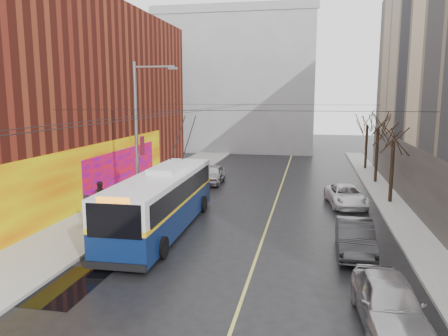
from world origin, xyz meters
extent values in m
plane|color=black|center=(0.00, 0.00, 0.00)|extent=(140.00, 140.00, 0.00)
cube|color=gray|center=(-8.00, 12.00, 0.07)|extent=(4.00, 60.00, 0.15)
cube|color=gray|center=(9.00, 12.00, 0.07)|extent=(2.00, 60.00, 0.15)
cube|color=#BFB74C|center=(1.50, 14.00, 0.00)|extent=(0.12, 50.00, 0.01)
cube|color=#5A1A12|center=(-16.00, 14.00, 7.00)|extent=(12.00, 36.00, 14.00)
cube|color=orange|center=(-9.96, 10.00, 2.00)|extent=(0.08, 28.00, 4.00)
cube|color=#77059A|center=(-9.92, 16.00, 1.60)|extent=(0.06, 12.00, 3.20)
cube|color=#4C4742|center=(9.97, 14.00, 2.00)|extent=(0.06, 36.00, 4.00)
cube|color=gray|center=(-6.00, 45.00, 9.00)|extent=(20.00, 12.00, 18.00)
cube|color=gray|center=(-6.00, 39.10, 17.50)|extent=(20.50, 0.40, 1.00)
cylinder|color=slate|center=(-6.30, 10.00, 4.50)|extent=(0.20, 0.20, 9.00)
cube|color=#5A0C1D|center=(-5.95, 10.00, 4.20)|extent=(0.04, 0.60, 1.10)
cylinder|color=slate|center=(-5.10, 10.00, 8.70)|extent=(2.40, 0.10, 0.10)
cube|color=slate|center=(-4.00, 10.00, 8.60)|extent=(0.50, 0.22, 0.12)
cylinder|color=black|center=(-3.80, 15.00, 6.20)|extent=(0.02, 60.00, 0.02)
cylinder|color=black|center=(-2.80, 15.00, 6.20)|extent=(0.02, 60.00, 0.02)
cylinder|color=black|center=(0.00, 6.00, 6.40)|extent=(18.00, 0.02, 0.02)
cylinder|color=black|center=(0.00, 22.00, 6.40)|extent=(18.00, 0.02, 0.02)
cylinder|color=black|center=(9.00, 16.00, 2.10)|extent=(0.24, 0.24, 4.20)
cylinder|color=black|center=(9.00, 23.00, 2.24)|extent=(0.24, 0.24, 4.48)
cylinder|color=black|center=(9.00, 30.00, 2.18)|extent=(0.24, 0.24, 4.37)
cube|color=black|center=(-5.03, 0.06, 0.00)|extent=(2.02, 3.67, 0.01)
ellipsoid|color=slate|center=(-3.91, 10.02, 6.80)|extent=(0.44, 0.20, 0.12)
ellipsoid|color=slate|center=(-0.78, 10.51, 7.60)|extent=(0.44, 0.20, 0.12)
ellipsoid|color=slate|center=(-3.62, 12.24, 5.65)|extent=(0.44, 0.20, 0.12)
cube|color=#081942|center=(-3.91, 7.46, 0.95)|extent=(2.85, 12.07, 1.50)
cube|color=silver|center=(-3.91, 7.46, 2.35)|extent=(2.85, 12.07, 1.30)
cube|color=yellow|center=(-3.91, 7.46, 1.70)|extent=(2.89, 12.11, 0.22)
cube|color=black|center=(-3.78, 1.44, 2.20)|extent=(2.30, 0.09, 1.40)
cube|color=black|center=(-4.03, 13.47, 2.20)|extent=(2.30, 0.09, 1.20)
cube|color=black|center=(-5.23, 7.43, 2.25)|extent=(0.26, 11.01, 1.00)
cube|color=black|center=(-2.58, 7.48, 2.25)|extent=(0.26, 11.01, 1.00)
cube|color=silver|center=(-3.93, 8.46, 3.15)|extent=(1.46, 3.03, 0.30)
cube|color=black|center=(-3.78, 1.40, 0.35)|extent=(2.61, 0.17, 0.30)
cylinder|color=black|center=(-5.13, 3.43, 0.50)|extent=(0.32, 1.01, 1.00)
cylinder|color=black|center=(-2.52, 3.48, 0.50)|extent=(0.32, 1.01, 1.00)
cylinder|color=black|center=(-5.29, 11.44, 0.50)|extent=(0.32, 1.01, 1.00)
cylinder|color=black|center=(-2.69, 11.49, 0.50)|extent=(0.32, 1.01, 1.00)
cylinder|color=black|center=(-4.35, 11.96, 4.61)|extent=(0.13, 3.48, 2.46)
cylinder|color=black|center=(-3.65, 11.97, 4.61)|extent=(0.13, 3.48, 2.46)
imported|color=#A1A0A5|center=(6.22, -0.56, 0.78)|extent=(2.14, 4.70, 1.56)
imported|color=#29282B|center=(5.80, 5.80, 0.74)|extent=(1.62, 4.53, 1.49)
imported|color=white|center=(6.07, 14.84, 0.66)|extent=(2.86, 5.03, 1.32)
imported|color=#B5B4BA|center=(-4.15, 20.45, 0.74)|extent=(1.85, 4.39, 1.48)
imported|color=black|center=(-7.93, 6.95, 1.01)|extent=(0.51, 0.68, 1.72)
imported|color=black|center=(-8.48, 9.57, 1.10)|extent=(1.17, 1.12, 1.91)
imported|color=black|center=(-7.32, 12.42, 0.99)|extent=(1.07, 1.26, 1.69)
camera|label=1|loc=(3.69, -13.92, 7.03)|focal=35.00mm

